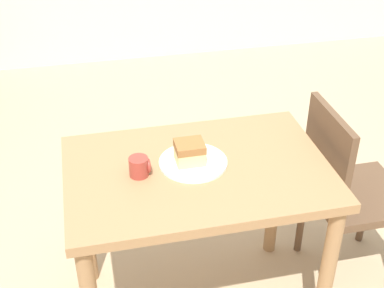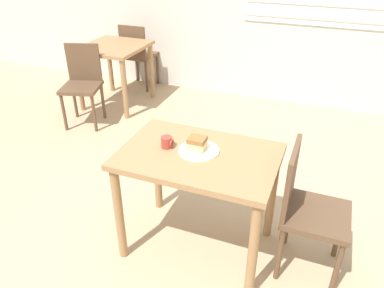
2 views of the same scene
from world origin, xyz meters
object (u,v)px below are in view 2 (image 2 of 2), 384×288
at_px(plate, 199,150).
at_px(coffee_mug, 167,142).
at_px(dining_table_near, 198,171).
at_px(dining_table_far, 115,56).
at_px(chair_near_window, 307,207).
at_px(cake_slice, 197,143).
at_px(chair_far_opposite, 138,54).
at_px(chair_far_corner, 82,82).

xyz_separation_m(plate, coffee_mug, (-0.21, -0.03, 0.03)).
height_order(dining_table_near, coffee_mug, coffee_mug).
bearing_deg(dining_table_far, chair_near_window, -36.99).
bearing_deg(chair_near_window, coffee_mug, 94.58).
height_order(chair_near_window, cake_slice, chair_near_window).
height_order(chair_far_opposite, coffee_mug, chair_far_opposite).
height_order(dining_table_far, cake_slice, cake_slice).
relative_size(chair_far_corner, cake_slice, 8.25).
xyz_separation_m(dining_table_near, chair_far_opposite, (-1.88, 2.61, -0.15)).
bearing_deg(plate, chair_near_window, 3.63).
bearing_deg(dining_table_near, chair_near_window, 6.18).
relative_size(cake_slice, coffee_mug, 1.38).
xyz_separation_m(chair_near_window, chair_far_opposite, (-2.58, 2.53, 0.00)).
bearing_deg(chair_near_window, chair_far_corner, 63.17).
bearing_deg(plate, dining_table_near, -71.74).
bearing_deg(dining_table_far, cake_slice, -47.00).
height_order(dining_table_far, coffee_mug, coffee_mug).
height_order(chair_near_window, chair_far_opposite, same).
height_order(chair_far_opposite, cake_slice, chair_far_opposite).
distance_m(chair_near_window, coffee_mug, 0.97).
bearing_deg(plate, cake_slice, 173.40).
height_order(chair_far_opposite, plate, chair_far_opposite).
relative_size(dining_table_far, plate, 3.05).
xyz_separation_m(dining_table_far, chair_far_corner, (-0.07, -0.60, -0.13)).
relative_size(dining_table_near, chair_far_corner, 1.11).
xyz_separation_m(chair_far_opposite, coffee_mug, (1.66, -2.60, 0.32)).
bearing_deg(chair_far_corner, chair_far_opposite, 70.37).
xyz_separation_m(chair_far_opposite, plate, (1.87, -2.57, 0.28)).
height_order(dining_table_near, chair_far_opposite, chair_far_opposite).
height_order(chair_near_window, chair_far_corner, same).
bearing_deg(chair_far_corner, dining_table_far, 66.53).
xyz_separation_m(chair_far_corner, coffee_mug, (1.72, -1.41, 0.32)).
distance_m(dining_table_far, cake_slice, 2.71).
distance_m(chair_far_corner, plate, 2.39).
bearing_deg(chair_near_window, chair_far_opposite, 45.52).
xyz_separation_m(dining_table_far, plate, (1.86, -1.98, 0.15)).
bearing_deg(dining_table_far, dining_table_near, -47.10).
distance_m(chair_near_window, cake_slice, 0.80).
xyz_separation_m(dining_table_near, coffee_mug, (-0.22, 0.00, 0.17)).
bearing_deg(coffee_mug, plate, 7.77).
xyz_separation_m(chair_far_opposite, cake_slice, (1.85, -2.57, 0.33)).
relative_size(chair_far_corner, chair_far_opposite, 1.00).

